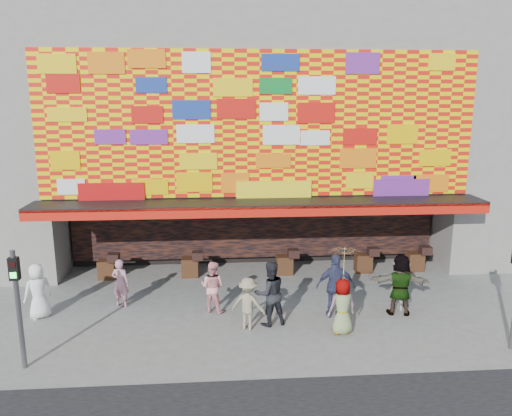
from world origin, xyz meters
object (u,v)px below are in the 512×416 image
object	(u,v)px
ped_h	(397,286)
parasol	(344,262)
ped_f	(400,285)
signal_left	(17,296)
ped_i	(213,287)
ped_c	(270,293)
ped_a	(38,291)
ped_g	(342,307)
ped_b	(121,283)
ped_e	(336,286)
ped_d	(248,304)

from	to	relation	value
ped_h	parasol	world-z (taller)	parasol
ped_f	ped_h	bearing A→B (deg)	-82.99
signal_left	ped_i	distance (m)	5.54
ped_c	ped_i	world-z (taller)	ped_c
ped_a	ped_g	distance (m)	8.92
ped_i	ped_a	bearing A→B (deg)	25.17
ped_b	ped_e	world-z (taller)	ped_e
ped_d	ped_e	distance (m)	2.72
parasol	ped_g	bearing A→B (deg)	0.00
ped_c	ped_h	world-z (taller)	ped_c
ped_b	ped_e	distance (m)	6.66
ped_c	ped_d	bearing A→B (deg)	4.65
ped_i	ped_c	bearing A→B (deg)	172.28
ped_c	ped_e	distance (m)	2.04
ped_b	ped_e	xyz separation A→B (m)	(6.54, -1.25, 0.20)
ped_c	parasol	distance (m)	2.37
ped_d	parasol	size ratio (longest dim) A/B	0.86
ped_a	ped_c	xyz separation A→B (m)	(6.82, -0.97, 0.12)
ped_f	ped_g	size ratio (longest dim) A/B	1.19
ped_c	parasol	size ratio (longest dim) A/B	1.09
ped_b	ped_g	world-z (taller)	ped_g
ped_d	ped_f	bearing A→B (deg)	-149.52
ped_g	ped_i	world-z (taller)	ped_i
ped_f	ped_h	world-z (taller)	ped_f
parasol	ped_i	bearing A→B (deg)	154.03
ped_h	ped_i	size ratio (longest dim) A/B	0.96
ped_i	ped_g	bearing A→B (deg)	178.43
ped_a	ped_h	world-z (taller)	ped_a
ped_b	ped_a	bearing A→B (deg)	32.39
signal_left	ped_g	distance (m)	8.32
signal_left	ped_e	world-z (taller)	signal_left
ped_g	ped_i	distance (m)	4.00
signal_left	ped_a	distance (m)	3.12
ped_d	ped_g	size ratio (longest dim) A/B	0.95
ped_a	signal_left	bearing A→B (deg)	64.76
ped_a	ped_i	size ratio (longest dim) A/B	1.05
ped_g	ped_h	world-z (taller)	ped_g
parasol	ped_h	bearing A→B (deg)	34.17
ped_g	ped_i	xyz separation A→B (m)	(-3.60, 1.75, 0.01)
ped_h	parasol	distance (m)	2.84
ped_h	ped_g	bearing A→B (deg)	50.85
ped_c	ped_g	xyz separation A→B (m)	(1.94, -0.71, -0.16)
signal_left	ped_a	world-z (taller)	signal_left
ped_d	ped_h	xyz separation A→B (m)	(4.66, 0.93, 0.01)
ped_a	ped_d	distance (m)	6.29
ped_g	ped_h	size ratio (longest dim) A/B	1.03
ped_b	ped_f	xyz separation A→B (m)	(8.53, -1.21, 0.17)
ped_i	ped_d	bearing A→B (deg)	152.90
ped_c	ped_i	distance (m)	1.96
ped_g	ped_d	bearing A→B (deg)	-20.86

